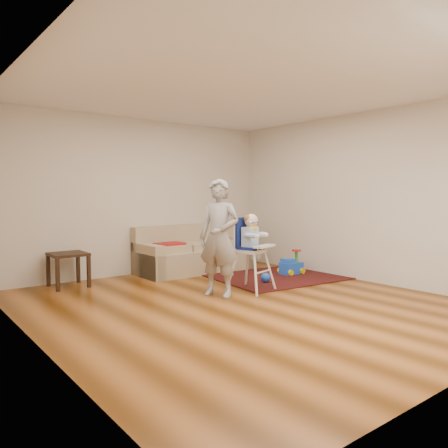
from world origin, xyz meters
TOP-DOWN VIEW (x-y plane):
  - ground at (0.00, 0.00)m, footprint 5.50×5.50m
  - room_envelope at (0.00, 0.53)m, footprint 5.04×5.52m
  - sofa at (0.84, 2.30)m, footprint 2.14×0.88m
  - side_table at (-1.42, 2.39)m, footprint 0.52×0.52m
  - area_rug at (1.65, 0.97)m, footprint 2.30×1.82m
  - ride_on_toy at (1.96, 1.02)m, footprint 0.38×0.28m
  - toy_ball at (1.10, 0.75)m, footprint 0.15×0.15m
  - high_chair at (0.57, 0.50)m, footprint 0.65×0.65m
  - adult at (0.03, 0.55)m, footprint 0.60×0.69m

SIDE VIEW (x-z plane):
  - ground at x=0.00m, z-range 0.00..0.00m
  - area_rug at x=1.65m, z-range 0.00..0.02m
  - toy_ball at x=1.10m, z-range 0.02..0.17m
  - ride_on_toy at x=1.96m, z-range 0.02..0.43m
  - side_table at x=-1.42m, z-range 0.00..0.52m
  - sofa at x=0.84m, z-range 0.00..0.83m
  - high_chair at x=0.57m, z-range -0.02..1.10m
  - adult at x=0.03m, z-range 0.00..1.61m
  - room_envelope at x=0.00m, z-range 0.52..3.24m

